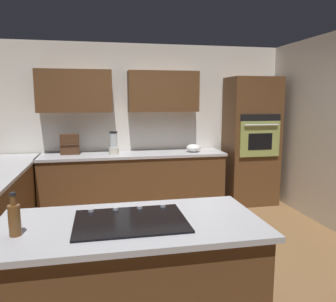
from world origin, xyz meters
The scene contains 12 objects.
ground_plane centered at (0.00, 0.00, 0.00)m, with size 14.00×14.00×0.00m, color brown.
wall_back centered at (0.06, -2.05, 1.43)m, with size 6.00×0.44×2.60m.
lower_cabinets_back centered at (0.10, -1.72, 0.43)m, with size 2.80×0.60×0.86m, color brown.
countertop_back centered at (0.10, -1.72, 0.88)m, with size 2.84×0.64×0.04m, color #B2B2B7.
island_base centered at (0.41, 1.19, 0.43)m, with size 1.74×0.81×0.86m, color brown.
island_top centered at (0.41, 1.19, 0.88)m, with size 1.82×0.89×0.04m, color #B2B2B7.
wall_oven centered at (-1.85, -1.72, 1.04)m, with size 0.80×0.66×2.08m.
cooktop centered at (0.41, 1.18, 0.91)m, with size 0.76×0.56×0.03m.
blender centered at (0.40, -1.68, 1.05)m, with size 0.15×0.15×0.35m.
mixing_bowl centered at (-0.85, -1.68, 0.96)m, with size 0.23×0.23×0.12m, color white.
spice_rack centered at (1.05, -1.80, 1.06)m, with size 0.28×0.11×0.31m.
oil_bottle centered at (1.12, 1.28, 1.01)m, with size 0.07×0.07×0.28m.
Camera 1 is at (0.59, 3.39, 1.74)m, focal length 35.72 mm.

